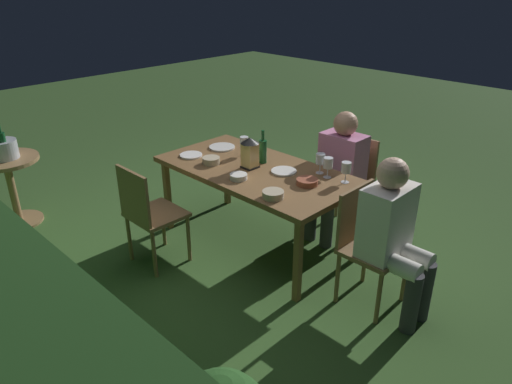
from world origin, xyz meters
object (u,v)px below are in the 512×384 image
object	(u,v)px
plate_a	(191,155)
dining_table	(256,175)
wine_glass_a	(244,142)
bowl_dip	(211,160)
wine_glass_b	(320,160)
wine_glass_c	(346,168)
person_in_pink	(338,170)
green_bottle_on_table	(263,151)
chair_side_right_b	(148,212)
bowl_olives	(273,194)
lantern_centerpiece	(250,151)
side_table	(10,180)
bowl_salad	(307,182)
chair_head_near	(367,241)
wine_glass_d	(328,164)
plate_b	(222,147)
bowl_bread	(239,176)
ice_bucket	(3,148)
chair_side_left_a	(349,179)
person_in_cream	(394,232)

from	to	relation	value
plate_a	dining_table	bearing A→B (deg)	-162.57
wine_glass_a	bowl_dip	world-z (taller)	wine_glass_a
wine_glass_b	wine_glass_c	size ratio (longest dim) A/B	1.00
person_in_pink	wine_glass_a	distance (m)	0.86
green_bottle_on_table	bowl_dip	world-z (taller)	green_bottle_on_table
chair_side_right_b	bowl_olives	bearing A→B (deg)	-149.22
wine_glass_c	bowl_olives	world-z (taller)	wine_glass_c
chair_side_right_b	lantern_centerpiece	size ratio (longest dim) A/B	3.28
green_bottle_on_table	side_table	size ratio (longest dim) A/B	0.44
bowl_salad	bowl_dip	world-z (taller)	bowl_dip
dining_table	chair_head_near	xyz separation A→B (m)	(-1.10, 0.00, -0.18)
green_bottle_on_table	bowl_olives	size ratio (longest dim) A/B	1.82
lantern_centerpiece	side_table	distance (m)	2.33
wine_glass_d	green_bottle_on_table	bearing A→B (deg)	12.01
plate_b	bowl_dip	size ratio (longest dim) A/B	1.59
dining_table	green_bottle_on_table	world-z (taller)	green_bottle_on_table
chair_side_right_b	green_bottle_on_table	world-z (taller)	green_bottle_on_table
wine_glass_c	green_bottle_on_table	bearing A→B (deg)	10.94
bowl_dip	chair_side_right_b	bearing A→B (deg)	87.21
wine_glass_c	bowl_bread	xyz separation A→B (m)	(0.64, 0.54, -0.09)
chair_head_near	bowl_bread	world-z (taller)	chair_head_near
wine_glass_b	bowl_dip	xyz separation A→B (m)	(0.79, 0.49, -0.09)
wine_glass_d	ice_bucket	xyz separation A→B (m)	(2.46, 1.60, -0.08)
chair_head_near	person_in_pink	bearing A→B (deg)	-41.55
bowl_salad	ice_bucket	distance (m)	2.80
wine_glass_d	bowl_olives	distance (m)	0.59
chair_side_right_b	green_bottle_on_table	bearing A→B (deg)	-108.76
wine_glass_a	ice_bucket	xyz separation A→B (m)	(1.62, 1.50, -0.08)
chair_side_right_b	green_bottle_on_table	size ratio (longest dim) A/B	3.00
chair_side_right_b	wine_glass_b	bearing A→B (deg)	-126.21
chair_side_right_b	plate_b	world-z (taller)	chair_side_right_b
dining_table	plate_a	world-z (taller)	plate_a
plate_b	bowl_olives	xyz separation A→B (m)	(-1.07, 0.46, 0.02)
person_in_pink	bowl_dip	bearing A→B (deg)	48.23
side_table	bowl_bread	bearing A→B (deg)	-151.34
lantern_centerpiece	green_bottle_on_table	world-z (taller)	green_bottle_on_table
chair_side_left_a	wine_glass_c	size ratio (longest dim) A/B	5.15
bowl_olives	side_table	size ratio (longest dim) A/B	0.24
plate_b	bowl_olives	size ratio (longest dim) A/B	1.51
dining_table	wine_glass_a	distance (m)	0.39
dining_table	wine_glass_a	world-z (taller)	wine_glass_a
wine_glass_b	plate_a	distance (m)	1.18
dining_table	wine_glass_a	size ratio (longest dim) A/B	10.13
side_table	wine_glass_a	bearing A→B (deg)	-137.17
person_in_pink	bowl_olives	size ratio (longest dim) A/B	7.20
person_in_cream	chair_side_left_a	bearing A→B (deg)	-42.32
dining_table	ice_bucket	world-z (taller)	ice_bucket
chair_side_right_b	ice_bucket	size ratio (longest dim) A/B	2.53
chair_side_right_b	person_in_cream	world-z (taller)	person_in_cream
bowl_dip	bowl_salad	bearing A→B (deg)	-164.82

